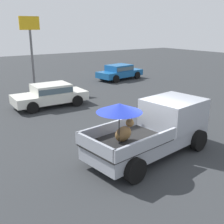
# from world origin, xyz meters

# --- Properties ---
(ground_plane) EXTENTS (80.00, 80.00, 0.00)m
(ground_plane) POSITION_xyz_m (0.00, 0.00, 0.00)
(ground_plane) COLOR #2D3033
(pickup_truck_main) EXTENTS (5.25, 2.76, 2.26)m
(pickup_truck_main) POSITION_xyz_m (0.38, 0.05, 0.99)
(pickup_truck_main) COLOR black
(pickup_truck_main) RESTS_ON ground
(parked_sedan_near) EXTENTS (4.33, 2.04, 1.33)m
(parked_sedan_near) POSITION_xyz_m (-0.42, 8.28, 0.74)
(parked_sedan_near) COLOR black
(parked_sedan_near) RESTS_ON ground
(parked_sedan_far) EXTENTS (4.52, 2.47, 1.33)m
(parked_sedan_far) POSITION_xyz_m (8.09, 13.07, 0.74)
(parked_sedan_far) COLOR black
(parked_sedan_far) RESTS_ON ground
(motel_sign) EXTENTS (1.40, 0.16, 5.26)m
(motel_sign) POSITION_xyz_m (0.11, 12.66, 3.69)
(motel_sign) COLOR #59595B
(motel_sign) RESTS_ON ground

